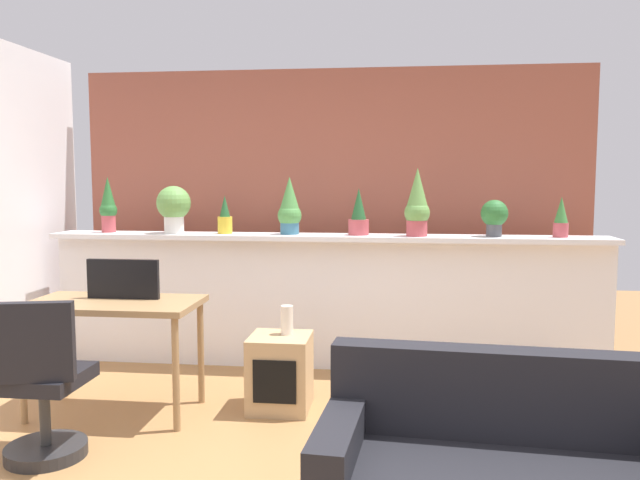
# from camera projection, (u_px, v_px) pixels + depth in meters

# --- Properties ---
(divider_wall) EXTENTS (4.48, 0.16, 1.05)m
(divider_wall) POSITION_uv_depth(u_px,v_px,m) (325.00, 303.00, 5.19)
(divider_wall) COLOR white
(divider_wall) RESTS_ON ground
(plant_shelf) EXTENTS (4.48, 0.36, 0.04)m
(plant_shelf) POSITION_uv_depth(u_px,v_px,m) (324.00, 237.00, 5.09)
(plant_shelf) COLOR white
(plant_shelf) RESTS_ON divider_wall
(brick_wall_behind) EXTENTS (4.48, 0.10, 2.50)m
(brick_wall_behind) POSITION_uv_depth(u_px,v_px,m) (332.00, 211.00, 5.71)
(brick_wall_behind) COLOR #9E5442
(brick_wall_behind) RESTS_ON ground
(potted_plant_0) EXTENTS (0.14, 0.14, 0.47)m
(potted_plant_0) POSITION_uv_depth(u_px,v_px,m) (108.00, 205.00, 5.31)
(potted_plant_0) COLOR #B7474C
(potted_plant_0) RESTS_ON plant_shelf
(potted_plant_1) EXTENTS (0.28, 0.28, 0.39)m
(potted_plant_1) POSITION_uv_depth(u_px,v_px,m) (174.00, 206.00, 5.22)
(potted_plant_1) COLOR silver
(potted_plant_1) RESTS_ON plant_shelf
(potted_plant_2) EXTENTS (0.12, 0.12, 0.31)m
(potted_plant_2) POSITION_uv_depth(u_px,v_px,m) (225.00, 218.00, 5.19)
(potted_plant_2) COLOR gold
(potted_plant_2) RESTS_ON plant_shelf
(potted_plant_3) EXTENTS (0.19, 0.19, 0.47)m
(potted_plant_3) POSITION_uv_depth(u_px,v_px,m) (290.00, 207.00, 5.13)
(potted_plant_3) COLOR #386B84
(potted_plant_3) RESTS_ON plant_shelf
(potted_plant_4) EXTENTS (0.16, 0.16, 0.37)m
(potted_plant_4) POSITION_uv_depth(u_px,v_px,m) (359.00, 215.00, 5.07)
(potted_plant_4) COLOR #B7474C
(potted_plant_4) RESTS_ON plant_shelf
(potted_plant_5) EXTENTS (0.20, 0.20, 0.53)m
(potted_plant_5) POSITION_uv_depth(u_px,v_px,m) (417.00, 204.00, 4.95)
(potted_plant_5) COLOR #B7474C
(potted_plant_5) RESTS_ON plant_shelf
(potted_plant_6) EXTENTS (0.21, 0.21, 0.29)m
(potted_plant_6) POSITION_uv_depth(u_px,v_px,m) (494.00, 216.00, 4.93)
(potted_plant_6) COLOR #4C4C51
(potted_plant_6) RESTS_ON plant_shelf
(potted_plant_7) EXTENTS (0.11, 0.11, 0.31)m
(potted_plant_7) POSITION_uv_depth(u_px,v_px,m) (561.00, 218.00, 4.87)
(potted_plant_7) COLOR #B7474C
(potted_plant_7) RESTS_ON plant_shelf
(desk) EXTENTS (1.10, 0.60, 0.75)m
(desk) POSITION_uv_depth(u_px,v_px,m) (114.00, 314.00, 4.15)
(desk) COLOR #99754C
(desk) RESTS_ON ground
(tv_monitor) EXTENTS (0.49, 0.04, 0.26)m
(tv_monitor) POSITION_uv_depth(u_px,v_px,m) (123.00, 279.00, 4.20)
(tv_monitor) COLOR black
(tv_monitor) RESTS_ON desk
(office_chair) EXTENTS (0.49, 0.49, 0.91)m
(office_chair) POSITION_uv_depth(u_px,v_px,m) (41.00, 392.00, 3.45)
(office_chair) COLOR #262628
(office_chair) RESTS_ON ground
(side_cube_shelf) EXTENTS (0.40, 0.41, 0.50)m
(side_cube_shelf) POSITION_uv_depth(u_px,v_px,m) (280.00, 373.00, 4.25)
(side_cube_shelf) COLOR tan
(side_cube_shelf) RESTS_ON ground
(vase_on_shelf) EXTENTS (0.08, 0.08, 0.19)m
(vase_on_shelf) POSITION_uv_depth(u_px,v_px,m) (287.00, 320.00, 4.27)
(vase_on_shelf) COLOR silver
(vase_on_shelf) RESTS_ON side_cube_shelf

